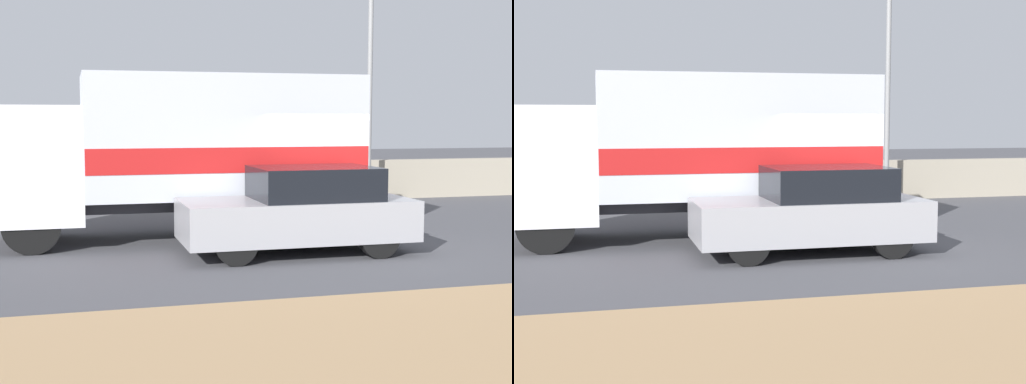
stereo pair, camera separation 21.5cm
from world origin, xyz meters
TOP-DOWN VIEW (x-y plane):
  - ground_plane at (0.00, 0.00)m, footprint 80.00×80.00m
  - stone_wall_backdrop at (0.00, 7.60)m, footprint 60.00×0.35m
  - street_lamp at (3.37, 6.53)m, footprint 0.56×0.28m
  - box_truck at (-2.61, 1.96)m, footprint 7.32×2.35m
  - car_hatchback at (-0.88, -0.19)m, footprint 4.12×1.74m

SIDE VIEW (x-z plane):
  - ground_plane at x=0.00m, z-range 0.00..0.00m
  - stone_wall_backdrop at x=0.00m, z-range 0.00..1.17m
  - car_hatchback at x=-0.88m, z-range 0.00..1.56m
  - box_truck at x=-2.61m, z-range 0.18..3.44m
  - street_lamp at x=3.37m, z-range 0.54..6.80m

